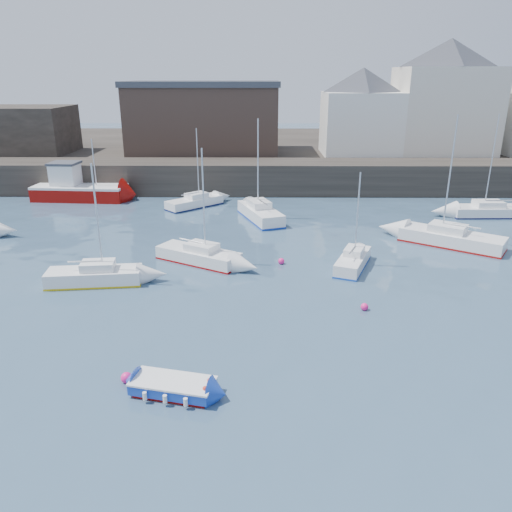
{
  "coord_description": "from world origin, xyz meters",
  "views": [
    {
      "loc": [
        0.26,
        -14.18,
        11.05
      ],
      "look_at": [
        0.0,
        12.0,
        1.5
      ],
      "focal_mm": 35.0,
      "sensor_mm": 36.0,
      "label": 1
    }
  ],
  "objects_px": {
    "sailboat_a": "(95,276)",
    "blue_dinghy": "(173,386)",
    "sailboat_f": "(260,213)",
    "buoy_near": "(127,382)",
    "fishing_boat": "(77,188)",
    "sailboat_h": "(195,202)",
    "sailboat_b": "(199,255)",
    "sailboat_g": "(491,211)",
    "sailboat_d": "(451,238)",
    "buoy_mid": "(364,310)",
    "sailboat_c": "(353,261)",
    "buoy_far": "(281,264)"
  },
  "relations": [
    {
      "from": "sailboat_c",
      "to": "fishing_boat",
      "type": "bearing_deg",
      "value": 142.64
    },
    {
      "from": "blue_dinghy",
      "to": "sailboat_c",
      "type": "relative_size",
      "value": 0.57
    },
    {
      "from": "sailboat_d",
      "to": "buoy_near",
      "type": "bearing_deg",
      "value": -137.85
    },
    {
      "from": "sailboat_c",
      "to": "sailboat_f",
      "type": "height_order",
      "value": "sailboat_f"
    },
    {
      "from": "sailboat_d",
      "to": "buoy_near",
      "type": "distance_m",
      "value": 24.46
    },
    {
      "from": "buoy_near",
      "to": "blue_dinghy",
      "type": "bearing_deg",
      "value": -20.89
    },
    {
      "from": "sailboat_d",
      "to": "sailboat_g",
      "type": "height_order",
      "value": "sailboat_d"
    },
    {
      "from": "sailboat_a",
      "to": "sailboat_g",
      "type": "distance_m",
      "value": 31.8
    },
    {
      "from": "sailboat_d",
      "to": "buoy_mid",
      "type": "distance_m",
      "value": 12.81
    },
    {
      "from": "sailboat_c",
      "to": "sailboat_h",
      "type": "bearing_deg",
      "value": 127.97
    },
    {
      "from": "sailboat_a",
      "to": "buoy_near",
      "type": "height_order",
      "value": "sailboat_a"
    },
    {
      "from": "sailboat_d",
      "to": "sailboat_f",
      "type": "distance_m",
      "value": 14.53
    },
    {
      "from": "sailboat_a",
      "to": "sailboat_f",
      "type": "distance_m",
      "value": 16.13
    },
    {
      "from": "blue_dinghy",
      "to": "sailboat_f",
      "type": "relative_size",
      "value": 0.41
    },
    {
      "from": "fishing_boat",
      "to": "buoy_near",
      "type": "height_order",
      "value": "fishing_boat"
    },
    {
      "from": "buoy_mid",
      "to": "buoy_far",
      "type": "xyz_separation_m",
      "value": [
        -3.9,
        6.4,
        0.0
      ]
    },
    {
      "from": "blue_dinghy",
      "to": "sailboat_b",
      "type": "bearing_deg",
      "value": 92.75
    },
    {
      "from": "sailboat_c",
      "to": "buoy_far",
      "type": "height_order",
      "value": "sailboat_c"
    },
    {
      "from": "sailboat_f",
      "to": "sailboat_d",
      "type": "bearing_deg",
      "value": -25.82
    },
    {
      "from": "sailboat_h",
      "to": "buoy_near",
      "type": "relative_size",
      "value": 15.7
    },
    {
      "from": "sailboat_d",
      "to": "buoy_far",
      "type": "bearing_deg",
      "value": -162.52
    },
    {
      "from": "sailboat_d",
      "to": "sailboat_h",
      "type": "height_order",
      "value": "sailboat_d"
    },
    {
      "from": "sailboat_f",
      "to": "buoy_near",
      "type": "bearing_deg",
      "value": -102.54
    },
    {
      "from": "sailboat_d",
      "to": "sailboat_c",
      "type": "bearing_deg",
      "value": -150.25
    },
    {
      "from": "sailboat_a",
      "to": "buoy_mid",
      "type": "xyz_separation_m",
      "value": [
        14.45,
        -3.2,
        -0.47
      ]
    },
    {
      "from": "sailboat_b",
      "to": "sailboat_g",
      "type": "bearing_deg",
      "value": 25.72
    },
    {
      "from": "sailboat_c",
      "to": "buoy_near",
      "type": "height_order",
      "value": "sailboat_c"
    },
    {
      "from": "blue_dinghy",
      "to": "sailboat_h",
      "type": "bearing_deg",
      "value": 95.51
    },
    {
      "from": "sailboat_a",
      "to": "sailboat_d",
      "type": "xyz_separation_m",
      "value": [
        22.3,
        6.9,
        0.05
      ]
    },
    {
      "from": "sailboat_b",
      "to": "buoy_near",
      "type": "relative_size",
      "value": 16.45
    },
    {
      "from": "blue_dinghy",
      "to": "buoy_near",
      "type": "bearing_deg",
      "value": 159.11
    },
    {
      "from": "sailboat_d",
      "to": "buoy_mid",
      "type": "xyz_separation_m",
      "value": [
        -7.85,
        -10.1,
        -0.53
      ]
    },
    {
      "from": "sailboat_g",
      "to": "buoy_mid",
      "type": "distance_m",
      "value": 22.48
    },
    {
      "from": "blue_dinghy",
      "to": "buoy_mid",
      "type": "distance_m",
      "value": 10.94
    },
    {
      "from": "fishing_boat",
      "to": "buoy_mid",
      "type": "relative_size",
      "value": 22.78
    },
    {
      "from": "blue_dinghy",
      "to": "buoy_far",
      "type": "bearing_deg",
      "value": 71.59
    },
    {
      "from": "buoy_near",
      "to": "sailboat_h",
      "type": "bearing_deg",
      "value": 91.62
    },
    {
      "from": "fishing_boat",
      "to": "sailboat_c",
      "type": "distance_m",
      "value": 28.61
    },
    {
      "from": "sailboat_b",
      "to": "sailboat_f",
      "type": "height_order",
      "value": "sailboat_f"
    },
    {
      "from": "sailboat_a",
      "to": "blue_dinghy",
      "type": "bearing_deg",
      "value": -59.32
    },
    {
      "from": "sailboat_c",
      "to": "sailboat_f",
      "type": "xyz_separation_m",
      "value": [
        -5.64,
        10.58,
        0.12
      ]
    },
    {
      "from": "fishing_boat",
      "to": "sailboat_h",
      "type": "bearing_deg",
      "value": -13.36
    },
    {
      "from": "sailboat_b",
      "to": "sailboat_d",
      "type": "distance_m",
      "value": 17.23
    },
    {
      "from": "blue_dinghy",
      "to": "sailboat_b",
      "type": "relative_size",
      "value": 0.46
    },
    {
      "from": "sailboat_h",
      "to": "buoy_mid",
      "type": "height_order",
      "value": "sailboat_h"
    },
    {
      "from": "blue_dinghy",
      "to": "sailboat_h",
      "type": "distance_m",
      "value": 27.7
    },
    {
      "from": "sailboat_f",
      "to": "sailboat_a",
      "type": "bearing_deg",
      "value": -124.88
    },
    {
      "from": "blue_dinghy",
      "to": "fishing_boat",
      "type": "distance_m",
      "value": 33.31
    },
    {
      "from": "sailboat_a",
      "to": "sailboat_b",
      "type": "distance_m",
      "value": 6.43
    },
    {
      "from": "sailboat_b",
      "to": "buoy_mid",
      "type": "height_order",
      "value": "sailboat_b"
    }
  ]
}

